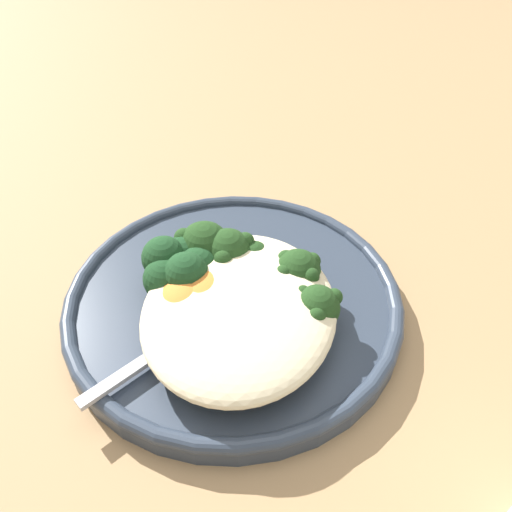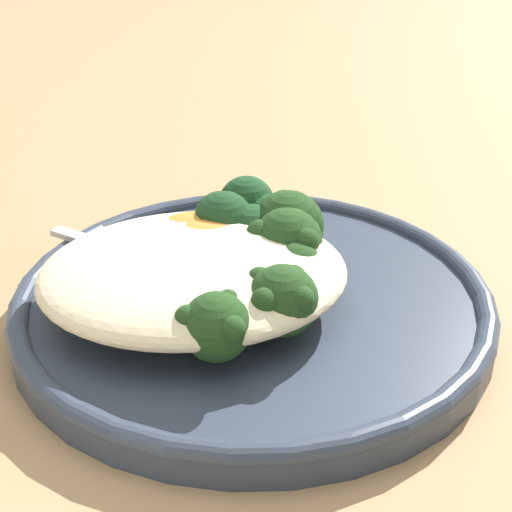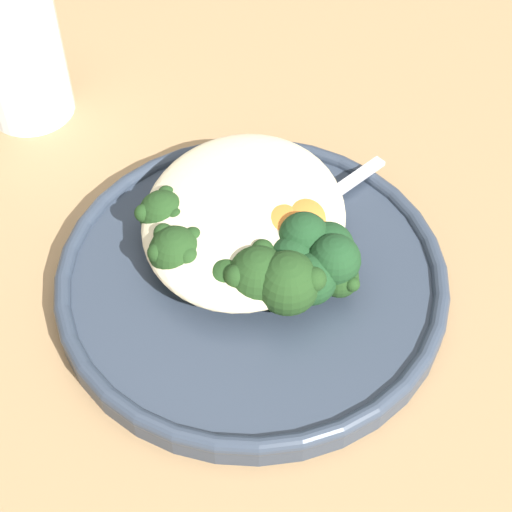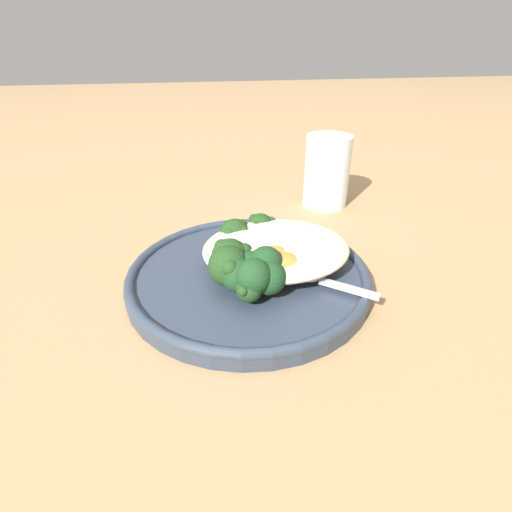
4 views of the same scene
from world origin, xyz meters
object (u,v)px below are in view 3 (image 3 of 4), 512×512
quinoa_mound (244,216)px  broccoli_stalk_2 (242,263)px  sweet_potato_chunk_0 (299,226)px  kale_tuft (314,256)px  broccoli_stalk_3 (260,270)px  sweet_potato_chunk_1 (279,222)px  plate (252,279)px  water_glass (19,55)px  sweet_potato_chunk_3 (279,229)px  broccoli_stalk_1 (190,250)px  broccoli_stalk_0 (177,217)px  broccoli_stalk_4 (286,279)px  sweet_potato_chunk_2 (288,215)px  spoon (315,205)px  broccoli_stalk_5 (322,269)px

quinoa_mound → broccoli_stalk_2: (0.04, 0.01, -0.00)m
sweet_potato_chunk_0 → kale_tuft: size_ratio=0.94×
broccoli_stalk_3 → sweet_potato_chunk_1: size_ratio=1.86×
plate → water_glass: 0.28m
broccoli_stalk_3 → sweet_potato_chunk_3: (-0.04, 0.01, -0.00)m
broccoli_stalk_1 → sweet_potato_chunk_3: broccoli_stalk_1 is taller
broccoli_stalk_0 → water_glass: size_ratio=0.88×
broccoli_stalk_4 → sweet_potato_chunk_2: 0.06m
spoon → water_glass: size_ratio=0.80×
plate → kale_tuft: size_ratio=4.34×
broccoli_stalk_1 → broccoli_stalk_5: 0.09m
broccoli_stalk_0 → sweet_potato_chunk_0: (-0.01, 0.09, 0.00)m
quinoa_mound → broccoli_stalk_4: broccoli_stalk_4 is taller
spoon → water_glass: bearing=107.5°
broccoli_stalk_4 → broccoli_stalk_5: size_ratio=1.11×
spoon → sweet_potato_chunk_2: bearing=-178.2°
broccoli_stalk_3 → sweet_potato_chunk_3: size_ratio=1.37×
sweet_potato_chunk_0 → sweet_potato_chunk_2: (-0.01, -0.01, -0.00)m
broccoli_stalk_1 → broccoli_stalk_4: 0.07m
broccoli_stalk_5 → sweet_potato_chunk_0: bearing=155.2°
broccoli_stalk_1 → broccoli_stalk_3: 0.05m
broccoli_stalk_2 → broccoli_stalk_0: bearing=-99.2°
broccoli_stalk_3 → sweet_potato_chunk_2: bearing=167.3°
sweet_potato_chunk_0 → sweet_potato_chunk_1: (-0.00, -0.01, -0.00)m
quinoa_mound → sweet_potato_chunk_2: quinoa_mound is taller
broccoli_stalk_4 → kale_tuft: (-0.02, 0.02, 0.00)m
broccoli_stalk_0 → sweet_potato_chunk_2: 0.08m
sweet_potato_chunk_3 → kale_tuft: kale_tuft is taller
plate → kale_tuft: bearing=92.0°
quinoa_mound → sweet_potato_chunk_1: quinoa_mound is taller
sweet_potato_chunk_1 → sweet_potato_chunk_3: bearing=8.0°
broccoli_stalk_3 → broccoli_stalk_4: 0.02m
broccoli_stalk_5 → sweet_potato_chunk_0: size_ratio=1.35×
plate → spoon: 0.08m
quinoa_mound → broccoli_stalk_1: (0.04, -0.03, 0.00)m
sweet_potato_chunk_0 → water_glass: 0.28m
broccoli_stalk_2 → sweet_potato_chunk_3: size_ratio=1.35×
broccoli_stalk_5 → sweet_potato_chunk_3: bearing=175.2°
quinoa_mound → broccoli_stalk_3: (0.05, 0.02, 0.00)m
broccoli_stalk_1 → sweet_potato_chunk_0: 0.08m
broccoli_stalk_0 → quinoa_mound: bearing=-171.1°
broccoli_stalk_3 → water_glass: water_glass is taller
sweet_potato_chunk_3 → kale_tuft: 0.04m
broccoli_stalk_1 → broccoli_stalk_5: broccoli_stalk_1 is taller
broccoli_stalk_2 → sweet_potato_chunk_2: (-0.05, 0.03, 0.00)m
sweet_potato_chunk_2 → water_glass: 0.27m
broccoli_stalk_2 → broccoli_stalk_4: size_ratio=1.04×
plate → broccoli_stalk_5: 0.05m
sweet_potato_chunk_3 → water_glass: water_glass is taller
sweet_potato_chunk_2 → broccoli_stalk_2: bearing=-28.3°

